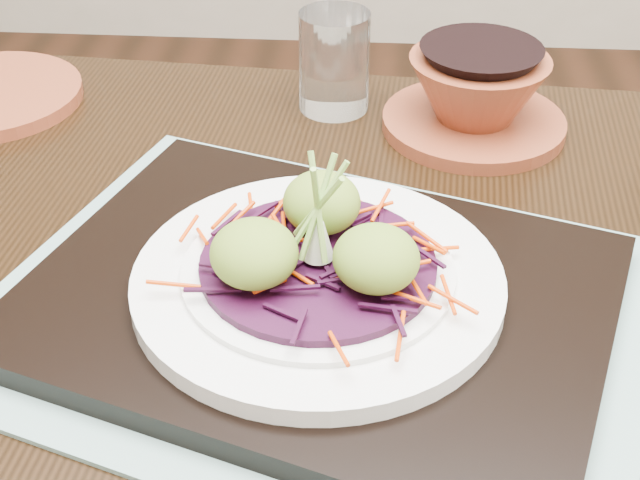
# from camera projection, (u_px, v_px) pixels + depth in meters

# --- Properties ---
(dining_table) EXTENTS (1.14, 0.80, 0.68)m
(dining_table) POSITION_uv_depth(u_px,v_px,m) (333.00, 371.00, 0.72)
(dining_table) COLOR black
(dining_table) RESTS_ON ground
(placemat) EXTENTS (0.55, 0.49, 0.00)m
(placemat) POSITION_uv_depth(u_px,v_px,m) (318.00, 311.00, 0.64)
(placemat) COLOR gray
(placemat) RESTS_ON dining_table
(serving_tray) EXTENTS (0.47, 0.41, 0.02)m
(serving_tray) POSITION_uv_depth(u_px,v_px,m) (318.00, 299.00, 0.63)
(serving_tray) COLOR black
(serving_tray) RESTS_ON placemat
(white_plate) EXTENTS (0.26, 0.26, 0.02)m
(white_plate) POSITION_uv_depth(u_px,v_px,m) (318.00, 279.00, 0.62)
(white_plate) COLOR white
(white_plate) RESTS_ON serving_tray
(cabbage_bed) EXTENTS (0.16, 0.16, 0.01)m
(cabbage_bed) POSITION_uv_depth(u_px,v_px,m) (318.00, 264.00, 0.61)
(cabbage_bed) COLOR #2C0823
(cabbage_bed) RESTS_ON white_plate
(carrot_julienne) EXTENTS (0.20, 0.20, 0.01)m
(carrot_julienne) POSITION_uv_depth(u_px,v_px,m) (318.00, 255.00, 0.61)
(carrot_julienne) COLOR #D53A03
(carrot_julienne) RESTS_ON cabbage_bed
(guacamole_scoops) EXTENTS (0.14, 0.13, 0.04)m
(guacamole_scoops) POSITION_uv_depth(u_px,v_px,m) (318.00, 237.00, 0.60)
(guacamole_scoops) COLOR olive
(guacamole_scoops) RESTS_ON cabbage_bed
(scallion_garnish) EXTENTS (0.06, 0.06, 0.09)m
(scallion_garnish) POSITION_uv_depth(u_px,v_px,m) (318.00, 213.00, 0.59)
(scallion_garnish) COLOR #81B146
(scallion_garnish) RESTS_ON cabbage_bed
(water_glass) EXTENTS (0.08, 0.08, 0.10)m
(water_glass) POSITION_uv_depth(u_px,v_px,m) (334.00, 62.00, 0.87)
(water_glass) COLOR white
(water_glass) RESTS_ON dining_table
(terracotta_bowl_set) EXTENTS (0.21, 0.21, 0.07)m
(terracotta_bowl_set) POSITION_uv_depth(u_px,v_px,m) (476.00, 98.00, 0.84)
(terracotta_bowl_set) COLOR brown
(terracotta_bowl_set) RESTS_ON dining_table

